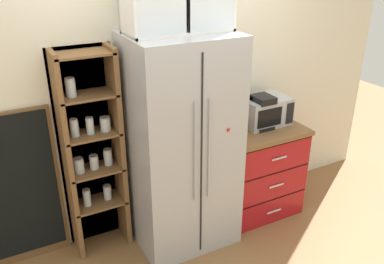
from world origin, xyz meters
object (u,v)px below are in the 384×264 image
refrigerator (181,144)px  mug_red (231,128)px  coffee_maker (260,111)px  mug_navy (257,121)px  chalkboard_menu (22,189)px  microwave (264,111)px  bottle_amber (241,120)px

refrigerator → mug_red: refrigerator is taller
coffee_maker → mug_navy: coffee_maker is taller
mug_red → coffee_maker: bearing=-2.4°
mug_navy → chalkboard_menu: bearing=173.5°
refrigerator → microwave: bearing=5.6°
bottle_amber → mug_red: bearing=-178.8°
microwave → bottle_amber: bearing=-174.4°
refrigerator → coffee_maker: size_ratio=5.91×
refrigerator → chalkboard_menu: bearing=165.7°
chalkboard_menu → mug_red: bearing=-8.3°
microwave → mug_red: microwave is taller
refrigerator → microwave: size_ratio=4.17×
microwave → mug_red: bearing=-175.7°
mug_red → chalkboard_menu: (-1.78, 0.26, -0.27)m
mug_navy → coffee_maker: bearing=-92.9°
microwave → mug_navy: bearing=-175.6°
mug_red → mug_navy: bearing=4.3°
bottle_amber → refrigerator: bearing=-174.4°
coffee_maker → mug_red: coffee_maker is taller
chalkboard_menu → refrigerator: bearing=-14.3°
coffee_maker → chalkboard_menu: chalkboard_menu is taller
mug_navy → bottle_amber: bottle_amber is taller
coffee_maker → bottle_amber: (-0.20, 0.02, -0.05)m
microwave → chalkboard_menu: chalkboard_menu is taller
coffee_maker → mug_red: size_ratio=2.93×
coffee_maker → bottle_amber: coffee_maker is taller
mug_navy → chalkboard_menu: 2.12m
coffee_maker → microwave: bearing=28.0°
refrigerator → bottle_amber: 0.64m
microwave → mug_navy: size_ratio=3.94×
refrigerator → mug_navy: bearing=5.7°
refrigerator → coffee_maker: 0.84m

